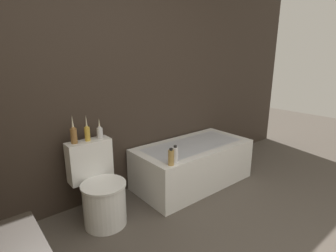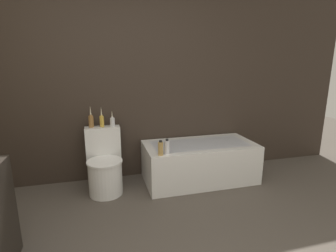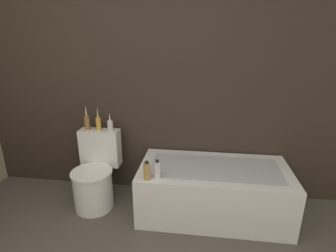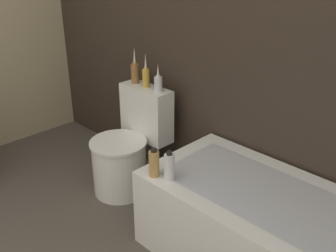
# 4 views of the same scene
# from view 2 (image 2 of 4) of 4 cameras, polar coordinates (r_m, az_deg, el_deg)

# --- Properties ---
(wall_back_tiled) EXTENTS (6.40, 0.06, 2.60)m
(wall_back_tiled) POSITION_cam_2_polar(r_m,az_deg,el_deg) (3.44, -8.90, 9.86)
(wall_back_tiled) COLOR #332821
(wall_back_tiled) RESTS_ON ground_plane
(bathtub) EXTENTS (1.43, 0.71, 0.50)m
(bathtub) POSITION_cam_2_polar(r_m,az_deg,el_deg) (3.49, 6.85, -7.68)
(bathtub) COLOR white
(bathtub) RESTS_ON ground
(toilet) EXTENTS (0.42, 0.56, 0.75)m
(toilet) POSITION_cam_2_polar(r_m,az_deg,el_deg) (3.25, -13.60, -8.55)
(toilet) COLOR white
(toilet) RESTS_ON ground
(vase_gold) EXTENTS (0.06, 0.06, 0.27)m
(vase_gold) POSITION_cam_2_polar(r_m,az_deg,el_deg) (3.29, -16.41, 1.22)
(vase_gold) COLOR olive
(vase_gold) RESTS_ON toilet
(vase_silver) EXTENTS (0.05, 0.05, 0.25)m
(vase_silver) POSITION_cam_2_polar(r_m,az_deg,el_deg) (3.29, -14.22, 1.23)
(vase_silver) COLOR gold
(vase_silver) RESTS_ON toilet
(vase_bronze) EXTENTS (0.06, 0.06, 0.20)m
(vase_bronze) POSITION_cam_2_polar(r_m,az_deg,el_deg) (3.30, -12.02, 1.08)
(vase_bronze) COLOR silver
(vase_bronze) RESTS_ON toilet
(shampoo_bottle_tall) EXTENTS (0.06, 0.06, 0.17)m
(shampoo_bottle_tall) POSITION_cam_2_polar(r_m,az_deg,el_deg) (2.94, -1.62, -4.91)
(shampoo_bottle_tall) COLOR tan
(shampoo_bottle_tall) RESTS_ON bathtub
(shampoo_bottle_short) EXTENTS (0.06, 0.06, 0.17)m
(shampoo_bottle_short) POSITION_cam_2_polar(r_m,az_deg,el_deg) (3.00, -0.21, -4.57)
(shampoo_bottle_short) COLOR silver
(shampoo_bottle_short) RESTS_ON bathtub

